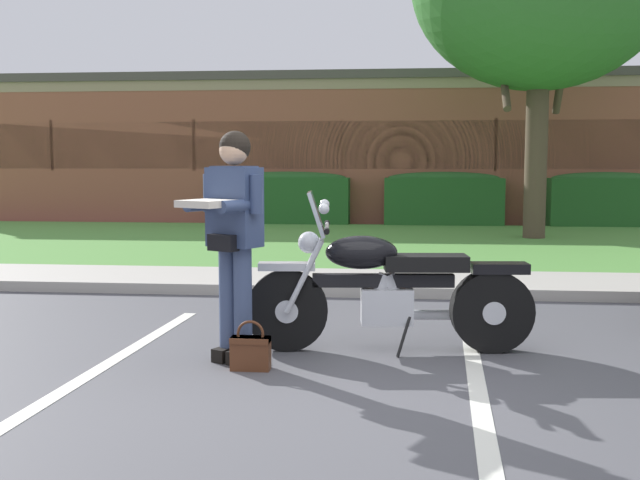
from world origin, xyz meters
TOP-DOWN VIEW (x-y plane):
  - ground_plane at (0.00, 0.00)m, footprint 140.00×140.00m
  - curb_strip at (0.00, 3.53)m, footprint 60.00×0.20m
  - concrete_walk at (0.00, 4.38)m, footprint 60.00×1.50m
  - grass_lawn at (0.00, 8.81)m, footprint 60.00×7.37m
  - stall_stripe_0 at (-1.89, 0.20)m, footprint 0.34×4.40m
  - stall_stripe_1 at (0.78, 0.20)m, footprint 0.34×4.40m
  - motorcycle at (0.26, 1.12)m, footprint 2.24×0.82m
  - rider_person at (-0.96, 0.67)m, footprint 0.59×0.67m
  - handbag at (-0.79, 0.45)m, footprint 0.28×0.13m
  - hedge_left at (-2.35, 12.77)m, footprint 2.89×0.90m
  - hedge_center_left at (1.22, 12.77)m, footprint 2.64×0.90m
  - hedge_center_right at (4.78, 12.77)m, footprint 2.53×0.90m
  - brick_building at (-1.11, 18.62)m, footprint 20.75×11.39m

SIDE VIEW (x-z plane):
  - ground_plane at x=0.00m, z-range 0.00..0.00m
  - stall_stripe_0 at x=-1.89m, z-range 0.00..0.01m
  - stall_stripe_1 at x=0.78m, z-range 0.00..0.01m
  - grass_lawn at x=0.00m, z-range 0.00..0.06m
  - concrete_walk at x=0.00m, z-range 0.00..0.08m
  - curb_strip at x=0.00m, z-range 0.00..0.12m
  - handbag at x=-0.79m, z-range -0.04..0.32m
  - motorcycle at x=0.26m, z-range -0.14..1.12m
  - hedge_left at x=-2.35m, z-range 0.03..1.27m
  - hedge_center_left at x=1.22m, z-range 0.03..1.27m
  - hedge_center_right at x=4.78m, z-range 0.03..1.27m
  - rider_person at x=-0.96m, z-range 0.15..1.86m
  - brick_building at x=-1.11m, z-range 0.00..3.56m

